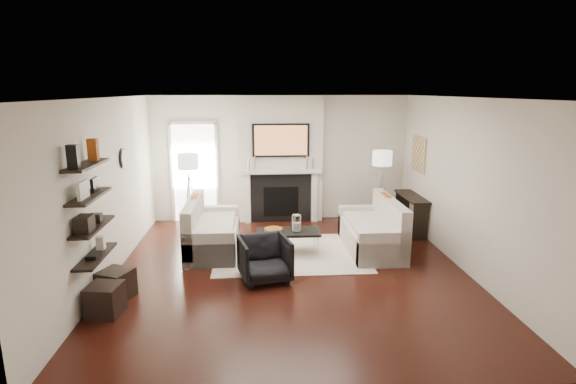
{
  "coord_description": "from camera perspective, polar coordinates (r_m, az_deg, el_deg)",
  "views": [
    {
      "loc": [
        -0.51,
        -6.66,
        2.81
      ],
      "look_at": [
        0.0,
        0.6,
        1.15
      ],
      "focal_mm": 28.0,
      "sensor_mm": 36.0,
      "label": 1
    }
  ],
  "objects": [
    {
      "name": "room_envelope",
      "position": [
        6.84,
        0.36,
        0.52
      ],
      "size": [
        6.0,
        6.0,
        6.0
      ],
      "color": "black",
      "rests_on": "ground"
    },
    {
      "name": "chimney_breast",
      "position": [
        9.66,
        -0.96,
        4.15
      ],
      "size": [
        1.8,
        0.25,
        2.7
      ],
      "primitive_type": "cube",
      "color": "silver",
      "rests_on": "floor"
    },
    {
      "name": "fireplace_surround",
      "position": [
        9.69,
        -0.89,
        -0.82
      ],
      "size": [
        1.3,
        0.02,
        1.04
      ],
      "primitive_type": "cube",
      "color": "black",
      "rests_on": "floor"
    },
    {
      "name": "firebox",
      "position": [
        9.7,
        -0.89,
        -1.23
      ],
      "size": [
        0.75,
        0.02,
        0.65
      ],
      "primitive_type": "cube",
      "color": "black",
      "rests_on": "floor"
    },
    {
      "name": "mantel_pilaster_l",
      "position": [
        9.64,
        -5.16,
        -0.76
      ],
      "size": [
        0.12,
        0.08,
        1.1
      ],
      "primitive_type": "cube",
      "color": "white",
      "rests_on": "floor"
    },
    {
      "name": "mantel_pilaster_r",
      "position": [
        9.72,
        3.36,
        -0.62
      ],
      "size": [
        0.12,
        0.08,
        1.1
      ],
      "primitive_type": "cube",
      "color": "white",
      "rests_on": "floor"
    },
    {
      "name": "mantel_shelf",
      "position": [
        9.52,
        -0.89,
        2.62
      ],
      "size": [
        1.7,
        0.18,
        0.07
      ],
      "primitive_type": "cube",
      "color": "white",
      "rests_on": "chimney_breast"
    },
    {
      "name": "tv_body",
      "position": [
        9.45,
        -0.91,
        6.59
      ],
      "size": [
        1.2,
        0.06,
        0.7
      ],
      "primitive_type": "cube",
      "color": "black",
      "rests_on": "chimney_breast"
    },
    {
      "name": "tv_screen",
      "position": [
        9.41,
        -0.9,
        6.57
      ],
      "size": [
        1.1,
        0.0,
        0.62
      ],
      "primitive_type": "cube",
      "color": "#BF723F",
      "rests_on": "tv_body"
    },
    {
      "name": "candlestick_l_tall",
      "position": [
        9.48,
        -4.22,
        3.68
      ],
      "size": [
        0.04,
        0.04,
        0.3
      ],
      "primitive_type": "cylinder",
      "color": "silver",
      "rests_on": "mantel_shelf"
    },
    {
      "name": "candlestick_l_short",
      "position": [
        9.49,
        -5.01,
        3.49
      ],
      "size": [
        0.04,
        0.04,
        0.24
      ],
      "primitive_type": "cylinder",
      "color": "silver",
      "rests_on": "mantel_shelf"
    },
    {
      "name": "candlestick_r_tall",
      "position": [
        9.54,
        2.41,
        3.76
      ],
      "size": [
        0.04,
        0.04,
        0.3
      ],
      "primitive_type": "cylinder",
      "color": "silver",
      "rests_on": "mantel_shelf"
    },
    {
      "name": "candlestick_r_short",
      "position": [
        9.56,
        3.18,
        3.59
      ],
      "size": [
        0.04,
        0.04,
        0.24
      ],
      "primitive_type": "cylinder",
      "color": "silver",
      "rests_on": "mantel_shelf"
    },
    {
      "name": "hallway_panel",
      "position": [
        9.89,
        -11.76,
        2.33
      ],
      "size": [
        0.9,
        0.02,
        2.1
      ],
      "primitive_type": "cube",
      "color": "white",
      "rests_on": "floor"
    },
    {
      "name": "door_trim_l",
      "position": [
        9.95,
        -14.51,
        2.24
      ],
      "size": [
        0.06,
        0.06,
        2.16
      ],
      "primitive_type": "cube",
      "color": "white",
      "rests_on": "floor"
    },
    {
      "name": "door_trim_r",
      "position": [
        9.82,
        -8.99,
        2.36
      ],
      "size": [
        0.06,
        0.06,
        2.16
      ],
      "primitive_type": "cube",
      "color": "white",
      "rests_on": "floor"
    },
    {
      "name": "door_trim_top",
      "position": [
        9.74,
        -12.06,
        8.56
      ],
      "size": [
        1.02,
        0.06,
        0.06
      ],
      "primitive_type": "cube",
      "color": "white",
      "rests_on": "wall_back"
    },
    {
      "name": "rug",
      "position": [
        7.96,
        0.29,
        -7.78
      ],
      "size": [
        2.6,
        2.0,
        0.01
      ],
      "primitive_type": "cube",
      "color": "beige",
      "rests_on": "floor"
    },
    {
      "name": "loveseat_left_base",
      "position": [
        8.18,
        -9.44,
        -5.87
      ],
      "size": [
        0.85,
        1.8,
        0.42
      ],
      "primitive_type": "cube",
      "color": "beige",
      "rests_on": "floor"
    },
    {
      "name": "loveseat_left_back",
      "position": [
        8.12,
        -11.88,
        -3.77
      ],
      "size": [
        0.18,
        1.8,
        0.8
      ],
      "primitive_type": "cube",
      "color": "beige",
      "rests_on": "floor"
    },
    {
      "name": "loveseat_left_arm_n",
      "position": [
        7.39,
        -10.04,
        -7.22
      ],
      "size": [
        0.85,
        0.18,
        0.6
      ],
      "primitive_type": "cube",
      "color": "beige",
      "rests_on": "floor"
    },
    {
      "name": "loveseat_left_arm_s",
      "position": [
        8.92,
        -8.99,
        -3.66
      ],
      "size": [
        0.85,
        0.18,
        0.6
      ],
      "primitive_type": "cube",
      "color": "beige",
      "rests_on": "floor"
    },
    {
      "name": "loveseat_left_cushion",
      "position": [
        8.09,
        -9.16,
        -4.13
      ],
      "size": [
        0.63,
        1.44,
        0.1
      ],
      "primitive_type": "cube",
      "color": "beige",
      "rests_on": "loveseat_left_base"
    },
    {
      "name": "pillow_left_orange",
      "position": [
        8.35,
        -11.68,
        -1.84
      ],
      "size": [
        0.1,
        0.42,
        0.42
      ],
      "primitive_type": "cube",
      "color": "#9E4713",
      "rests_on": "loveseat_left_cushion"
    },
    {
      "name": "pillow_left_charcoal",
      "position": [
        7.78,
        -12.24,
        -3.03
      ],
      "size": [
        0.1,
        0.4,
        0.4
      ],
      "primitive_type": "cube",
      "color": "black",
      "rests_on": "loveseat_left_cushion"
    },
    {
      "name": "loveseat_right_base",
      "position": [
        8.23,
        10.45,
        -5.8
      ],
      "size": [
        0.85,
        1.8,
        0.42
      ],
      "primitive_type": "cube",
      "color": "beige",
      "rests_on": "floor"
    },
    {
      "name": "loveseat_right_back",
      "position": [
        8.22,
        12.81,
        -3.61
      ],
      "size": [
        0.18,
        1.8,
        0.8
      ],
      "primitive_type": "cube",
      "color": "beige",
      "rests_on": "floor"
    },
    {
      "name": "loveseat_right_arm_n",
      "position": [
        7.46,
        12.02,
        -7.11
      ],
      "size": [
        0.85,
        0.18,
        0.6
      ],
      "primitive_type": "cube",
      "color": "beige",
      "rests_on": "floor"
    },
    {
      "name": "loveseat_right_arm_s",
      "position": [
        8.95,
        9.2,
        -3.61
      ],
      "size": [
        0.85,
        0.18,
        0.6
      ],
      "primitive_type": "cube",
      "color": "beige",
      "rests_on": "floor"
    },
    {
      "name": "loveseat_right_cushion",
      "position": [
        8.14,
        10.19,
        -4.08
      ],
      "size": [
        0.63,
        1.44,
        0.1
      ],
      "primitive_type": "cube",
      "color": "beige",
      "rests_on": "loveseat_right_base"
    },
    {
      "name": "pillow_right_orange",
      "position": [
        8.44,
        12.3,
        -1.71
      ],
      "size": [
        0.1,
        0.42,
        0.42
      ],
      "primitive_type": "cube",
      "color": "#9E4713",
      "rests_on": "loveseat_right_cushion"
    },
    {
      "name": "pillow_right_charcoal",
      "position": [
        7.89,
        13.5,
        -2.87
      ],
      "size": [
        0.1,
        0.4,
        0.4
      ],
      "primitive_type": "cube",
      "color": "black",
      "rests_on": "loveseat_right_cushion"
    },
    {
      "name": "coffee_table",
      "position": [
        7.82,
        -0.01,
        -5.11
      ],
      "size": [
        1.1,
        0.55,
        0.04
      ],
      "primitive_type": "cube",
      "color": "black",
      "rests_on": "floor"
    },
    {
      "name": "coffee_leg_nw",
      "position": [
        7.66,
        -3.66,
        -7.18
      ],
      "size": [
        0.02,
        0.02,
        0.38
      ],
      "primitive_type": "cylinder",
      "color": "silver",
      "rests_on": "floor"
    },
    {
      "name": "coffee_leg_ne",
      "position": [
        7.73,
        3.83,
        -7.0
      ],
      "size": [
        0.02,
        0.02,
        0.38
      ],
      "primitive_type": "cylinder",
      "color": "silver",
      "rests_on": "floor"
    },
    {
      "name": "coffee_leg_sw",
      "position": [
        8.08,
        -3.69,
        -6.11
      ],
      "size": [
        0.02,
        0.02,
        0.38
      ],
      "primitive_type": "cylinder",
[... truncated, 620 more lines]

